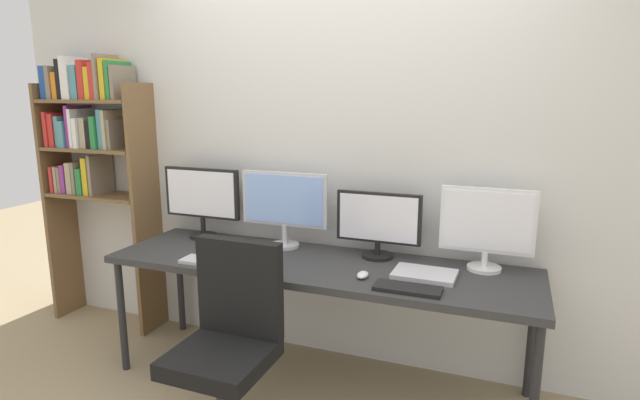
{
  "coord_description": "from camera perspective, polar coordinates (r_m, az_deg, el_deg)",
  "views": [
    {
      "loc": [
        0.99,
        -1.93,
        1.67
      ],
      "look_at": [
        0.0,
        0.65,
        1.09
      ],
      "focal_mm": 28.43,
      "sensor_mm": 36.0,
      "label": 1
    }
  ],
  "objects": [
    {
      "name": "wall_back",
      "position": [
        3.13,
        2.43,
        5.06
      ],
      "size": [
        4.81,
        0.1,
        2.6
      ],
      "color": "silver",
      "rests_on": "ground_plane"
    },
    {
      "name": "desk",
      "position": [
        2.89,
        -0.36,
        -7.95
      ],
      "size": [
        2.41,
        0.68,
        0.74
      ],
      "color": "#333333",
      "rests_on": "ground_plane"
    },
    {
      "name": "bookshelf",
      "position": [
        3.94,
        -24.31,
        5.47
      ],
      "size": [
        0.83,
        0.28,
        1.93
      ],
      "color": "brown",
      "rests_on": "ground_plane"
    },
    {
      "name": "office_chair",
      "position": [
        2.58,
        -10.32,
        -17.87
      ],
      "size": [
        0.52,
        0.52,
        0.99
      ],
      "color": "#2D2D33",
      "rests_on": "ground_plane"
    },
    {
      "name": "monitor_far_left",
      "position": [
        3.39,
        -13.14,
        0.27
      ],
      "size": [
        0.54,
        0.18,
        0.46
      ],
      "color": "black",
      "rests_on": "desk"
    },
    {
      "name": "monitor_center_left",
      "position": [
        3.1,
        -4.04,
        -0.43
      ],
      "size": [
        0.56,
        0.18,
        0.47
      ],
      "color": "silver",
      "rests_on": "desk"
    },
    {
      "name": "monitor_center_right",
      "position": [
        2.92,
        6.58,
        -2.51
      ],
      "size": [
        0.49,
        0.18,
        0.38
      ],
      "color": "black",
      "rests_on": "desk"
    },
    {
      "name": "monitor_far_right",
      "position": [
        2.83,
        18.28,
        -2.76
      ],
      "size": [
        0.49,
        0.18,
        0.45
      ],
      "color": "silver",
      "rests_on": "desk"
    },
    {
      "name": "keyboard_left",
      "position": [
        2.92,
        -12.4,
        -6.79
      ],
      "size": [
        0.32,
        0.13,
        0.02
      ],
      "primitive_type": "cube",
      "color": "silver",
      "rests_on": "desk"
    },
    {
      "name": "keyboard_right",
      "position": [
        2.51,
        9.83,
        -9.79
      ],
      "size": [
        0.32,
        0.13,
        0.02
      ],
      "primitive_type": "cube",
      "color": "black",
      "rests_on": "desk"
    },
    {
      "name": "computer_mouse",
      "position": [
        2.65,
        4.82,
        -8.4
      ],
      "size": [
        0.06,
        0.1,
        0.03
      ],
      "primitive_type": "ellipsoid",
      "color": "silver",
      "rests_on": "desk"
    },
    {
      "name": "laptop_closed",
      "position": [
        2.71,
        11.69,
        -8.17
      ],
      "size": [
        0.33,
        0.23,
        0.02
      ],
      "primitive_type": "cube",
      "rotation": [
        0.0,
        0.0,
        -0.02
      ],
      "color": "silver",
      "rests_on": "desk"
    }
  ]
}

